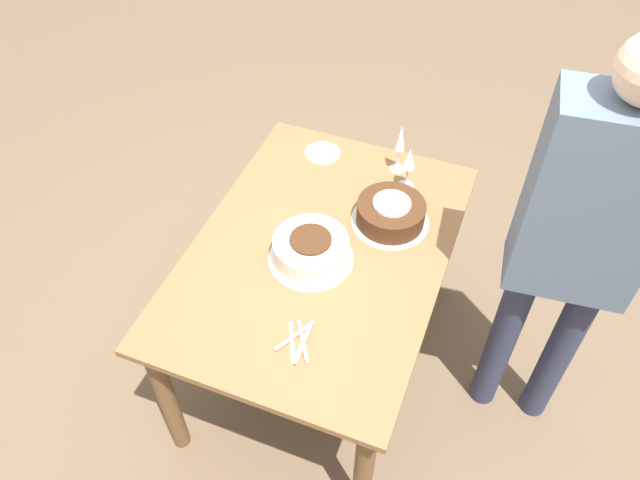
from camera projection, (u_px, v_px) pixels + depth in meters
ground_plane at (320, 356)px, 2.94m from camera, size 12.00×12.00×0.00m
dining_table at (320, 269)px, 2.47m from camera, size 1.35×0.95×0.76m
cake_center_white at (311, 250)px, 2.31m from camera, size 0.32×0.32×0.11m
cake_front_chocolate at (391, 213)px, 2.44m from camera, size 0.31×0.31×0.11m
wine_glass_near at (409, 161)px, 2.52m from camera, size 0.07×0.07×0.20m
wine_glass_far at (400, 141)px, 2.58m from camera, size 0.07×0.07×0.23m
dessert_plate_right at (322, 153)px, 2.77m from camera, size 0.16×0.16×0.01m
fork_pile at (299, 341)px, 2.09m from camera, size 0.18×0.13×0.01m
person_cutting at (580, 234)px, 2.00m from camera, size 0.26×0.42×1.78m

